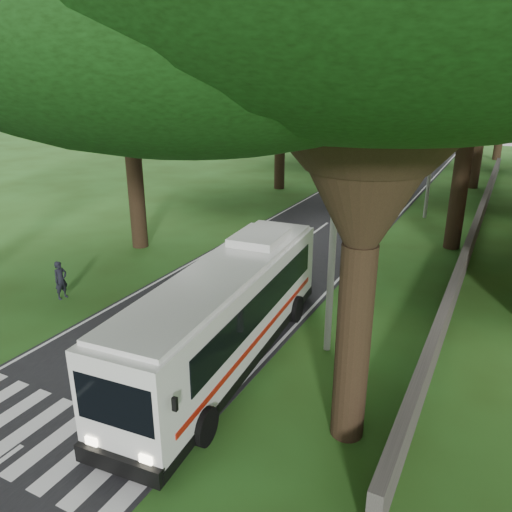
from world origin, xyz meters
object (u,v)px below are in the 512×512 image
at_px(distant_car_c, 430,149).
at_px(pedestrian, 61,280).
at_px(distant_car_a, 385,168).
at_px(pole_mid, 432,157).
at_px(coach_bus, 227,311).
at_px(pole_near, 333,239).
at_px(pole_far, 464,130).
at_px(distant_car_b, 393,150).

bearing_deg(distant_car_c, pedestrian, 101.71).
bearing_deg(distant_car_a, distant_car_c, -90.87).
bearing_deg(pedestrian, distant_car_a, -3.99).
distance_m(pole_mid, coach_bus, 22.56).
relative_size(pole_mid, distant_car_c, 1.84).
height_order(coach_bus, distant_car_c, coach_bus).
bearing_deg(pedestrian, pole_mid, -24.33).
distance_m(pole_near, pedestrian, 12.40).
distance_m(pole_near, pole_far, 40.00).
bearing_deg(distant_car_a, coach_bus, 100.15).
xyz_separation_m(pole_far, distant_car_a, (-6.30, -5.66, -3.46)).
bearing_deg(distant_car_a, pedestrian, 85.76).
bearing_deg(coach_bus, pedestrian, 168.76).
distance_m(pole_far, distant_car_b, 11.84).
xyz_separation_m(distant_car_a, pedestrian, (-5.59, -35.54, 0.14)).
bearing_deg(distant_car_b, pedestrian, -102.19).
xyz_separation_m(pole_far, pedestrian, (-11.89, -41.21, -3.32)).
bearing_deg(pole_mid, coach_bus, -97.18).
xyz_separation_m(distant_car_b, pedestrian, (-3.39, -48.69, 0.12)).
relative_size(distant_car_b, distant_car_c, 1.00).
bearing_deg(pole_mid, distant_car_c, 98.69).
height_order(distant_car_b, distant_car_c, distant_car_b).
distance_m(pole_mid, pole_far, 20.00).
xyz_separation_m(pole_near, distant_car_a, (-6.30, 34.34, -3.46)).
bearing_deg(pole_near, distant_car_c, 95.29).
xyz_separation_m(pole_far, distant_car_b, (-8.50, 7.49, -3.43)).
relative_size(pole_far, pedestrian, 4.63).
bearing_deg(pole_near, distant_car_b, 100.15).
xyz_separation_m(distant_car_a, distant_car_b, (-2.20, 13.15, 0.03)).
relative_size(pole_far, distant_car_b, 1.83).
bearing_deg(pedestrian, pole_near, -79.26).
relative_size(coach_bus, pedestrian, 6.92).
bearing_deg(pole_far, distant_car_c, 113.62).
xyz_separation_m(coach_bus, distant_car_a, (-3.50, 36.61, -1.15)).
height_order(pole_far, coach_bus, pole_far).
xyz_separation_m(pole_near, distant_car_b, (-8.50, 47.49, -3.43)).
height_order(pole_far, pedestrian, pole_far).
relative_size(distant_car_c, pedestrian, 2.51).
height_order(pole_mid, distant_car_b, pole_mid).
height_order(coach_bus, pedestrian, coach_bus).
relative_size(pole_far, distant_car_c, 1.84).
height_order(pole_far, distant_car_a, pole_far).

